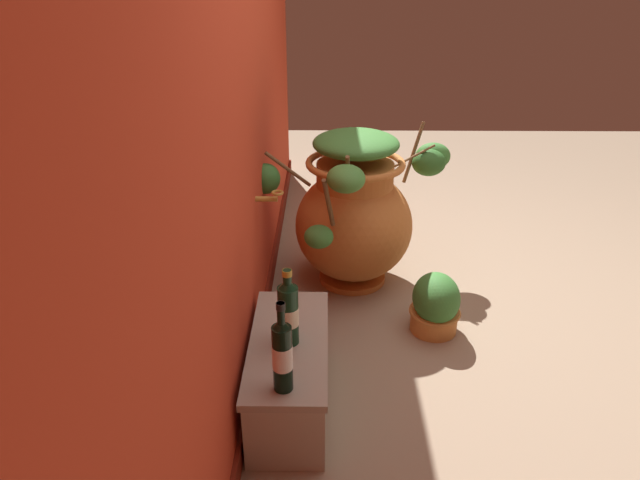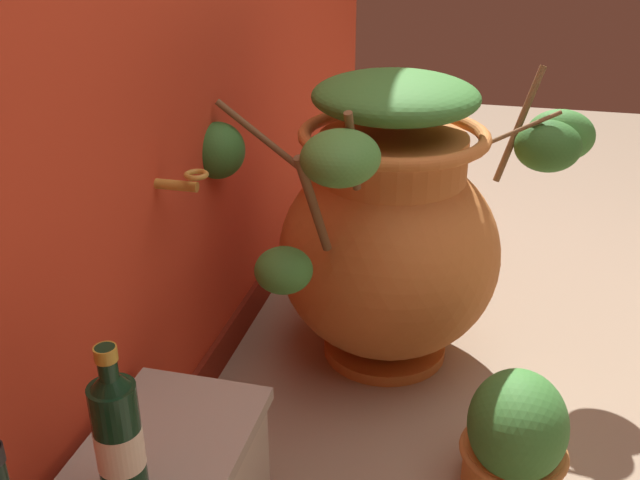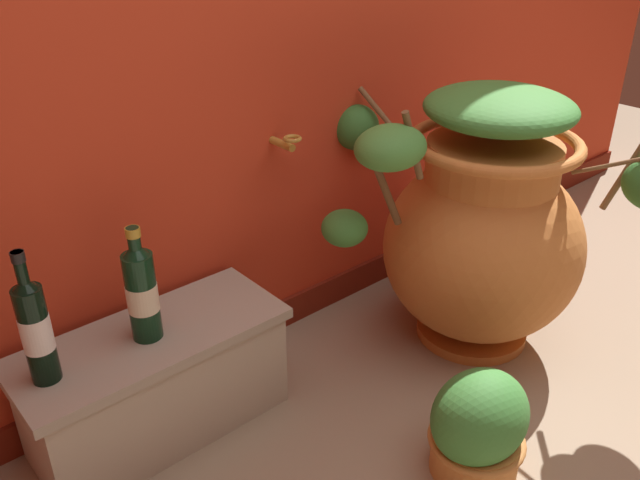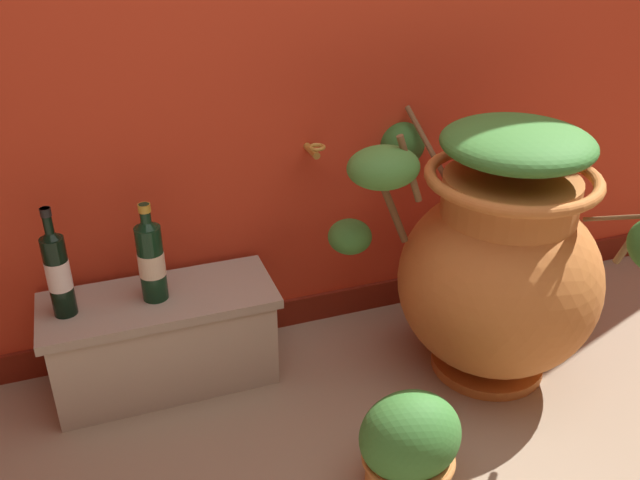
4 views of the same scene
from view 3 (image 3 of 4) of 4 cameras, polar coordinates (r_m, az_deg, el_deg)
terracotta_urn at (r=2.16m, az=14.15°, el=1.14°), size 0.86×1.09×0.87m
stone_ledge at (r=1.90m, az=-14.05°, el=-11.63°), size 0.73×0.31×0.33m
wine_bottle_left at (r=1.66m, az=-23.58°, el=-6.97°), size 0.07×0.07×0.35m
wine_bottle_middle at (r=1.73m, az=-15.31°, el=-4.15°), size 0.08×0.08×0.32m
potted_shrub at (r=1.80m, az=13.62°, el=-15.60°), size 0.28×0.25×0.31m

